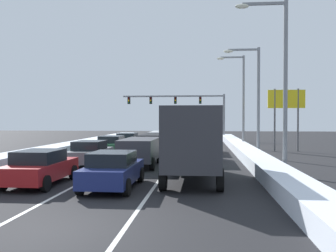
{
  "coord_description": "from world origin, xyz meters",
  "views": [
    {
      "loc": [
        3.71,
        -8.98,
        2.87
      ],
      "look_at": [
        -0.36,
        34.57,
        2.0
      ],
      "focal_mm": 39.62,
      "sensor_mm": 36.0,
      "label": 1
    }
  ],
  "objects_px": {
    "box_truck_right_lane_nearest": "(193,140)",
    "sedan_white_left_lane_fourth": "(128,141)",
    "sedan_navy_center_lane_nearest": "(113,170)",
    "sedan_gray_left_lane_second": "(90,153)",
    "street_lamp_right_near": "(279,72)",
    "suv_silver_center_lane_fourth": "(161,139)",
    "traffic_light_gantry": "(185,104)",
    "sedan_maroon_right_lane_fourth": "(198,139)",
    "street_lamp_right_far": "(240,94)",
    "suv_black_center_lane_third": "(154,143)",
    "sedan_green_left_lane_third": "(112,145)",
    "suv_charcoal_center_lane_second": "(140,149)",
    "sedan_red_left_lane_nearest": "(40,167)",
    "suv_tan_right_lane_third": "(198,140)",
    "suv_white_right_lane_second": "(196,146)",
    "roadside_sign_right": "(286,106)",
    "street_lamp_right_mid": "(253,92)"
  },
  "relations": [
    {
      "from": "suv_silver_center_lane_fourth",
      "to": "sedan_green_left_lane_third",
      "type": "bearing_deg",
      "value": -121.08
    },
    {
      "from": "suv_charcoal_center_lane_second",
      "to": "sedan_red_left_lane_nearest",
      "type": "height_order",
      "value": "suv_charcoal_center_lane_second"
    },
    {
      "from": "sedan_navy_center_lane_nearest",
      "to": "street_lamp_right_near",
      "type": "bearing_deg",
      "value": 30.56
    },
    {
      "from": "suv_black_center_lane_third",
      "to": "sedan_gray_left_lane_second",
      "type": "distance_m",
      "value": 6.86
    },
    {
      "from": "suv_silver_center_lane_fourth",
      "to": "street_lamp_right_mid",
      "type": "bearing_deg",
      "value": -40.98
    },
    {
      "from": "sedan_navy_center_lane_nearest",
      "to": "sedan_red_left_lane_nearest",
      "type": "distance_m",
      "value": 3.36
    },
    {
      "from": "street_lamp_right_far",
      "to": "roadside_sign_right",
      "type": "distance_m",
      "value": 4.8
    },
    {
      "from": "suv_tan_right_lane_third",
      "to": "sedan_navy_center_lane_nearest",
      "type": "relative_size",
      "value": 1.09
    },
    {
      "from": "sedan_red_left_lane_nearest",
      "to": "roadside_sign_right",
      "type": "height_order",
      "value": "roadside_sign_right"
    },
    {
      "from": "suv_black_center_lane_third",
      "to": "sedan_green_left_lane_third",
      "type": "bearing_deg",
      "value": 170.74
    },
    {
      "from": "sedan_gray_left_lane_second",
      "to": "suv_black_center_lane_third",
      "type": "bearing_deg",
      "value": 62.5
    },
    {
      "from": "sedan_maroon_right_lane_fourth",
      "to": "street_lamp_right_far",
      "type": "height_order",
      "value": "street_lamp_right_far"
    },
    {
      "from": "box_truck_right_lane_nearest",
      "to": "street_lamp_right_mid",
      "type": "relative_size",
      "value": 0.89
    },
    {
      "from": "street_lamp_right_near",
      "to": "roadside_sign_right",
      "type": "relative_size",
      "value": 1.62
    },
    {
      "from": "suv_black_center_lane_third",
      "to": "sedan_red_left_lane_nearest",
      "type": "height_order",
      "value": "suv_black_center_lane_third"
    },
    {
      "from": "box_truck_right_lane_nearest",
      "to": "sedan_white_left_lane_fourth",
      "type": "xyz_separation_m",
      "value": [
        -6.6,
        17.34,
        -1.14
      ]
    },
    {
      "from": "suv_silver_center_lane_fourth",
      "to": "street_lamp_right_far",
      "type": "bearing_deg",
      "value": 13.44
    },
    {
      "from": "suv_tan_right_lane_third",
      "to": "sedan_white_left_lane_fourth",
      "type": "bearing_deg",
      "value": 158.63
    },
    {
      "from": "suv_white_right_lane_second",
      "to": "suv_silver_center_lane_fourth",
      "type": "bearing_deg",
      "value": 110.6
    },
    {
      "from": "suv_silver_center_lane_fourth",
      "to": "traffic_light_gantry",
      "type": "xyz_separation_m",
      "value": [
        1.43,
        16.33,
        3.87
      ]
    },
    {
      "from": "sedan_navy_center_lane_nearest",
      "to": "street_lamp_right_mid",
      "type": "height_order",
      "value": "street_lamp_right_mid"
    },
    {
      "from": "box_truck_right_lane_nearest",
      "to": "suv_black_center_lane_third",
      "type": "height_order",
      "value": "box_truck_right_lane_nearest"
    },
    {
      "from": "suv_silver_center_lane_fourth",
      "to": "street_lamp_right_far",
      "type": "relative_size",
      "value": 0.55
    },
    {
      "from": "traffic_light_gantry",
      "to": "sedan_white_left_lane_fourth",
      "type": "bearing_deg",
      "value": -105.94
    },
    {
      "from": "suv_charcoal_center_lane_second",
      "to": "suv_silver_center_lane_fourth",
      "type": "xyz_separation_m",
      "value": [
        -0.1,
        12.34,
        0.0
      ]
    },
    {
      "from": "sedan_red_left_lane_nearest",
      "to": "suv_silver_center_lane_fourth",
      "type": "bearing_deg",
      "value": 80.48
    },
    {
      "from": "sedan_navy_center_lane_nearest",
      "to": "sedan_white_left_lane_fourth",
      "type": "bearing_deg",
      "value": 99.83
    },
    {
      "from": "sedan_red_left_lane_nearest",
      "to": "street_lamp_right_far",
      "type": "xyz_separation_m",
      "value": [
        10.57,
        20.64,
        4.51
      ]
    },
    {
      "from": "sedan_navy_center_lane_nearest",
      "to": "sedan_red_left_lane_nearest",
      "type": "height_order",
      "value": "same"
    },
    {
      "from": "suv_tan_right_lane_third",
      "to": "sedan_gray_left_lane_second",
      "type": "distance_m",
      "value": 11.61
    },
    {
      "from": "sedan_green_left_lane_third",
      "to": "roadside_sign_right",
      "type": "height_order",
      "value": "roadside_sign_right"
    },
    {
      "from": "suv_white_right_lane_second",
      "to": "traffic_light_gantry",
      "type": "xyz_separation_m",
      "value": [
        -1.94,
        25.29,
        3.87
      ]
    },
    {
      "from": "street_lamp_right_far",
      "to": "sedan_gray_left_lane_second",
      "type": "bearing_deg",
      "value": -126.83
    },
    {
      "from": "box_truck_right_lane_nearest",
      "to": "sedan_maroon_right_lane_fourth",
      "type": "xyz_separation_m",
      "value": [
        -0.08,
        21.92,
        -1.14
      ]
    },
    {
      "from": "suv_charcoal_center_lane_second",
      "to": "sedan_white_left_lane_fourth",
      "type": "xyz_separation_m",
      "value": [
        -3.31,
        12.43,
        -0.25
      ]
    },
    {
      "from": "suv_black_center_lane_third",
      "to": "sedan_white_left_lane_fourth",
      "type": "height_order",
      "value": "suv_black_center_lane_third"
    },
    {
      "from": "box_truck_right_lane_nearest",
      "to": "suv_charcoal_center_lane_second",
      "type": "xyz_separation_m",
      "value": [
        -3.29,
        4.92,
        -0.88
      ]
    },
    {
      "from": "box_truck_right_lane_nearest",
      "to": "sedan_maroon_right_lane_fourth",
      "type": "distance_m",
      "value": 21.95
    },
    {
      "from": "sedan_white_left_lane_fourth",
      "to": "street_lamp_right_mid",
      "type": "bearing_deg",
      "value": -31.7
    },
    {
      "from": "traffic_light_gantry",
      "to": "street_lamp_right_far",
      "type": "relative_size",
      "value": 1.57
    },
    {
      "from": "street_lamp_right_near",
      "to": "street_lamp_right_far",
      "type": "height_order",
      "value": "street_lamp_right_far"
    },
    {
      "from": "sedan_navy_center_lane_nearest",
      "to": "sedan_gray_left_lane_second",
      "type": "bearing_deg",
      "value": 113.94
    },
    {
      "from": "box_truck_right_lane_nearest",
      "to": "roadside_sign_right",
      "type": "relative_size",
      "value": 1.31
    },
    {
      "from": "street_lamp_right_far",
      "to": "sedan_green_left_lane_third",
      "type": "bearing_deg",
      "value": -145.81
    },
    {
      "from": "suv_charcoal_center_lane_second",
      "to": "sedan_gray_left_lane_second",
      "type": "bearing_deg",
      "value": 176.69
    },
    {
      "from": "suv_white_right_lane_second",
      "to": "sedan_gray_left_lane_second",
      "type": "xyz_separation_m",
      "value": [
        -6.4,
        -3.2,
        -0.25
      ]
    },
    {
      "from": "suv_silver_center_lane_fourth",
      "to": "sedan_gray_left_lane_second",
      "type": "distance_m",
      "value": 12.53
    },
    {
      "from": "sedan_navy_center_lane_nearest",
      "to": "sedan_gray_left_lane_second",
      "type": "xyz_separation_m",
      "value": [
        -3.19,
        7.19,
        0.0
      ]
    },
    {
      "from": "suv_white_right_lane_second",
      "to": "roadside_sign_right",
      "type": "distance_m",
      "value": 11.58
    },
    {
      "from": "suv_silver_center_lane_fourth",
      "to": "sedan_red_left_lane_nearest",
      "type": "relative_size",
      "value": 1.09
    }
  ]
}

